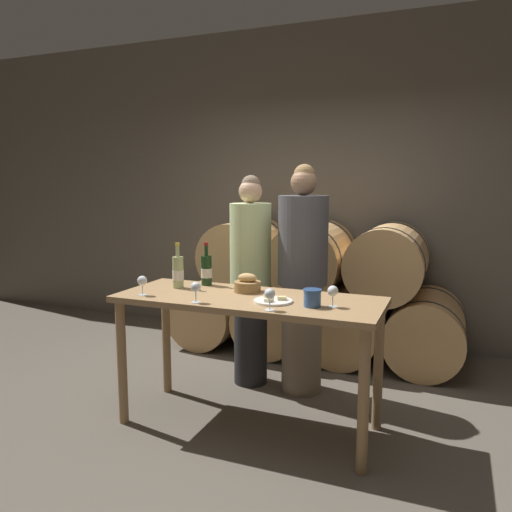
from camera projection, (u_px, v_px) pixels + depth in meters
The scene contains 15 objects.
ground_plane at pixel (249, 425), 3.37m from camera, with size 10.00×10.00×0.00m, color #564F44.
stone_wall_back at pixel (329, 185), 5.12m from camera, with size 10.00×0.12×3.20m.
barrel_stack at pixel (313, 293), 4.74m from camera, with size 2.74×0.90×1.27m.
tasting_table at pixel (248, 315), 3.26m from camera, with size 1.74×0.68×0.89m.
person_left at pixel (251, 279), 3.98m from camera, with size 0.33×0.33×1.68m.
person_right at pixel (303, 279), 3.82m from camera, with size 0.38×0.38×1.76m.
wine_bottle_red at pixel (207, 270), 3.60m from camera, with size 0.08×0.08×0.31m.
wine_bottle_white at pixel (178, 272), 3.50m from camera, with size 0.08×0.08×0.32m.
blue_crock at pixel (312, 297), 2.98m from camera, with size 0.11×0.11×0.11m.
bread_basket at pixel (247, 285), 3.39m from camera, with size 0.18×0.18×0.13m.
cheese_plate at pixel (273, 301), 3.10m from camera, with size 0.24×0.24×0.04m.
wine_glass_far_left at pixel (142, 281), 3.27m from camera, with size 0.06×0.06×0.13m.
wine_glass_left at pixel (196, 288), 3.07m from camera, with size 0.06×0.06×0.13m.
wine_glass_center at pixel (270, 295), 2.88m from camera, with size 0.06×0.06×0.13m.
wine_glass_right at pixel (333, 292), 2.96m from camera, with size 0.06×0.06×0.13m.
Camera 1 is at (1.23, -2.92, 1.62)m, focal length 35.00 mm.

